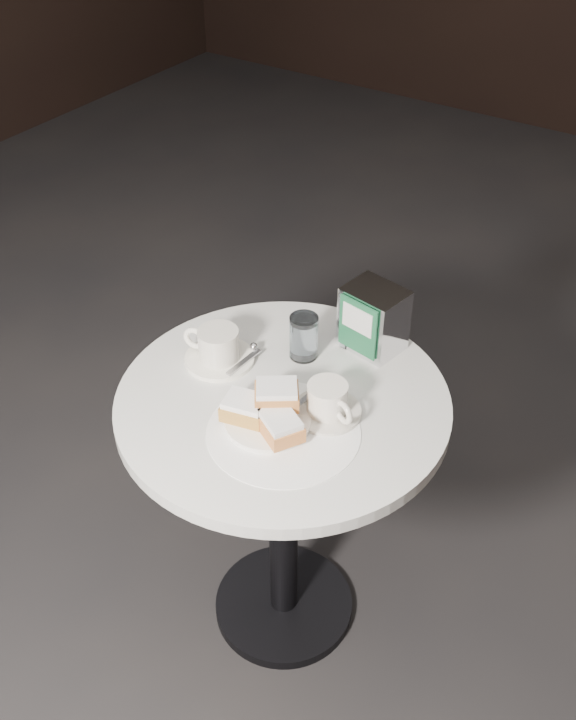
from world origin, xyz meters
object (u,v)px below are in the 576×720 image
at_px(coffee_cup_right, 328,402).
at_px(napkin_dispenser, 373,319).
at_px(beignet_plate, 267,413).
at_px(water_glass_left, 304,337).
at_px(coffee_cup_left, 218,348).
at_px(cafe_table, 283,463).
at_px(water_glass_right, 353,324).

distance_m(coffee_cup_right, napkin_dispenser, 0.25).
bearing_deg(beignet_plate, water_glass_left, 105.06).
distance_m(water_glass_left, napkin_dispenser, 0.16).
relative_size(water_glass_left, napkin_dispenser, 0.69).
relative_size(coffee_cup_left, coffee_cup_right, 0.98).
height_order(beignet_plate, coffee_cup_left, beignet_plate).
distance_m(beignet_plate, coffee_cup_right, 0.12).
distance_m(cafe_table, beignet_plate, 0.25).
relative_size(beignet_plate, coffee_cup_left, 1.06).
distance_m(cafe_table, water_glass_left, 0.29).
bearing_deg(coffee_cup_right, water_glass_right, 130.57).
xyz_separation_m(beignet_plate, coffee_cup_left, (-0.21, 0.11, 0.00)).
bearing_deg(cafe_table, coffee_cup_left, 172.50).
height_order(beignet_plate, water_glass_left, water_glass_left).
distance_m(coffee_cup_left, coffee_cup_right, 0.29).
relative_size(coffee_cup_right, water_glass_left, 1.80).
height_order(beignet_plate, napkin_dispenser, napkin_dispenser).
xyz_separation_m(coffee_cup_left, water_glass_right, (0.21, 0.22, 0.02)).
xyz_separation_m(beignet_plate, napkin_dispenser, (0.05, 0.34, 0.04)).
bearing_deg(cafe_table, water_glass_left, 105.55).
bearing_deg(beignet_plate, water_glass_right, 89.42).
bearing_deg(napkin_dispenser, cafe_table, -94.91).
bearing_deg(coffee_cup_left, water_glass_left, 27.36).
relative_size(cafe_table, coffee_cup_right, 4.05).
bearing_deg(cafe_table, napkin_dispenser, 74.79).
height_order(cafe_table, coffee_cup_right, coffee_cup_right).
xyz_separation_m(cafe_table, water_glass_left, (-0.04, 0.14, 0.25)).
bearing_deg(water_glass_right, beignet_plate, -90.58).
height_order(coffee_cup_right, water_glass_left, water_glass_left).
relative_size(coffee_cup_left, water_glass_right, 1.75).
relative_size(coffee_cup_right, napkin_dispenser, 1.23).
relative_size(coffee_cup_left, napkin_dispenser, 1.22).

